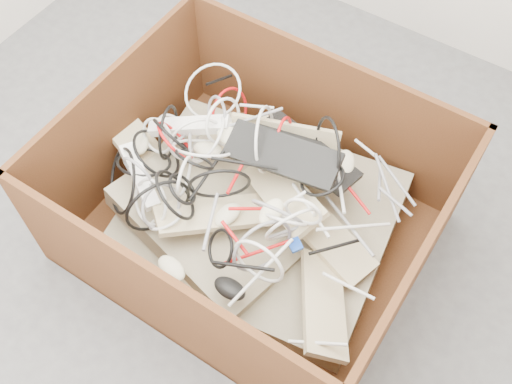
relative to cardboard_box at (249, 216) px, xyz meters
The scene contains 8 objects.
ground 0.22m from the cardboard_box, 165.64° to the right, with size 3.00×3.00×0.00m, color #4C4D4F.
cardboard_box is the anchor object (origin of this frame).
keyboard_pile 0.15m from the cardboard_box, 46.68° to the left, with size 1.24×0.85×0.37m.
mice_scatter 0.22m from the cardboard_box, 126.77° to the right, with size 0.84×0.79×0.18m.
power_strip_left 0.41m from the cardboard_box, 164.32° to the left, with size 0.32×0.06×0.04m, color white.
power_strip_right 0.45m from the cardboard_box, 152.63° to the right, with size 0.27×0.05×0.04m, color white.
vga_plug 0.36m from the cardboard_box, 24.22° to the right, with size 0.04×0.04×0.02m, color #0B38B2.
cable_tangle 0.27m from the cardboard_box, behind, with size 1.11×0.88×0.40m.
Camera 1 is at (0.85, -0.96, 2.16)m, focal length 42.73 mm.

